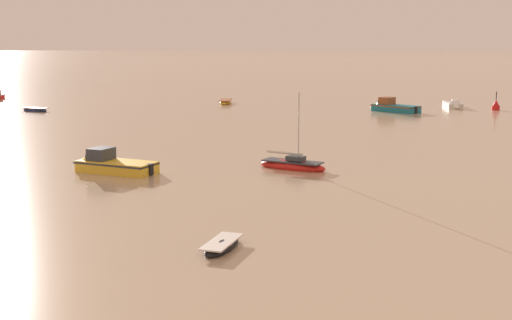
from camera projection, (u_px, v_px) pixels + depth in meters
The scene contains 8 objects.
motorboat_moored_1 at pixel (454, 106), 83.52m from camera, with size 1.77×4.80×1.61m.
motorboat_moored_2 at pixel (389, 108), 79.89m from camera, with size 5.95×5.82×2.35m.
sailboat_moored_0 at pixel (293, 165), 45.23m from camera, with size 4.73×3.36×5.14m.
rowboat_moored_4 at pixel (35, 110), 80.03m from camera, with size 3.63×2.58×0.55m.
motorboat_moored_4 at pixel (105, 166), 44.32m from camera, with size 6.14×4.07×2.21m.
rowboat_moored_6 at pixel (222, 246), 28.20m from camera, with size 1.71×3.01×0.45m.
rowboat_moored_7 at pixel (225, 102), 89.21m from camera, with size 1.48×4.15×0.65m.
channel_buoy at pixel (496, 106), 81.08m from camera, with size 0.90×0.90×2.30m.
Camera 1 is at (15.12, -18.98, 8.38)m, focal length 49.57 mm.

